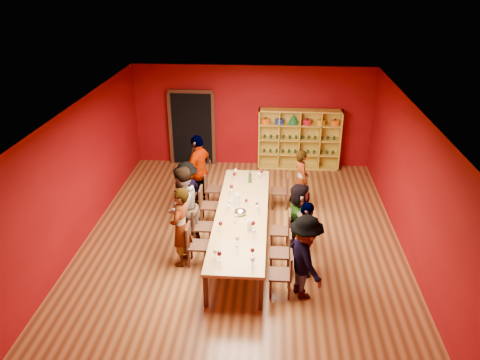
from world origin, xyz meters
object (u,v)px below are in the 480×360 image
at_px(chair_person_left_3, 206,203).
at_px(chair_person_right_0, 285,272).
at_px(person_left_1, 181,227).
at_px(person_left_3, 187,193).
at_px(chair_person_left_4, 211,187).
at_px(person_left_4, 199,170).
at_px(chair_person_right_4, 283,189).
at_px(tasting_table, 242,215).
at_px(person_right_0, 305,257).
at_px(chair_person_left_1, 194,242).
at_px(person_right_4, 301,179).
at_px(shelving_unit, 299,136).
at_px(spittoon_bowl, 240,212).
at_px(person_left_2, 182,207).
at_px(chair_person_right_1, 284,251).
at_px(chair_person_right_2, 284,228).
at_px(wine_bottle, 250,178).
at_px(person_right_1, 305,239).
at_px(chair_person_left_2, 199,224).
at_px(person_right_2, 299,217).

distance_m(chair_person_left_3, chair_person_right_0, 3.14).
bearing_deg(person_left_1, person_left_3, -164.45).
bearing_deg(chair_person_left_4, person_left_4, 180.00).
bearing_deg(chair_person_right_4, person_left_4, 179.67).
bearing_deg(tasting_table, person_right_0, -53.58).
distance_m(chair_person_left_1, person_right_4, 3.44).
bearing_deg(shelving_unit, spittoon_bowl, -107.92).
xyz_separation_m(tasting_table, person_right_0, (1.26, -1.71, 0.13)).
relative_size(chair_person_left_4, chair_person_right_4, 1.00).
relative_size(person_left_2, chair_person_left_3, 2.03).
distance_m(chair_person_right_1, person_right_4, 2.79).
relative_size(chair_person_left_1, chair_person_right_4, 1.00).
relative_size(chair_person_right_0, person_right_0, 0.54).
relative_size(tasting_table, person_left_3, 2.97).
bearing_deg(chair_person_left_4, spittoon_bowl, -64.10).
bearing_deg(person_left_2, person_right_0, 80.63).
xyz_separation_m(chair_person_left_4, spittoon_bowl, (0.88, -1.82, 0.32)).
distance_m(chair_person_right_1, chair_person_right_2, 0.84).
bearing_deg(chair_person_right_1, person_right_4, 80.99).
bearing_deg(tasting_table, chair_person_right_2, -10.70).
bearing_deg(tasting_table, shelving_unit, 72.08).
relative_size(chair_person_right_1, wine_bottle, 2.71).
relative_size(person_left_1, wine_bottle, 5.18).
relative_size(chair_person_left_3, chair_person_left_4, 1.00).
bearing_deg(person_left_1, person_left_4, -169.93).
height_order(person_left_3, wine_bottle, person_left_3).
relative_size(person_right_1, person_right_4, 1.01).
bearing_deg(chair_person_right_4, chair_person_left_3, -154.24).
height_order(person_left_1, chair_person_left_3, person_left_1).
bearing_deg(chair_person_left_3, person_left_3, 180.00).
height_order(person_left_2, chair_person_left_4, person_left_2).
relative_size(person_left_4, person_right_0, 1.12).
distance_m(chair_person_left_1, person_left_2, 0.91).
relative_size(tasting_table, chair_person_right_1, 5.06).
xyz_separation_m(chair_person_left_4, chair_person_right_0, (1.82, -3.45, 0.00)).
relative_size(chair_person_right_4, spittoon_bowl, 3.36).
bearing_deg(wine_bottle, chair_person_left_1, -112.88).
xyz_separation_m(chair_person_left_2, person_right_0, (2.17, -1.59, 0.33)).
bearing_deg(person_left_1, chair_person_left_1, 99.41).
xyz_separation_m(chair_person_right_0, person_right_0, (0.35, -0.00, 0.33)).
distance_m(chair_person_left_3, wine_bottle, 1.27).
bearing_deg(person_left_3, chair_person_right_2, 84.83).
bearing_deg(chair_person_left_2, person_left_4, 98.62).
height_order(person_left_1, chair_person_right_4, person_left_1).
bearing_deg(wine_bottle, chair_person_left_4, 168.21).
bearing_deg(chair_person_right_2, person_left_2, 178.58).
height_order(chair_person_left_2, chair_person_right_0, same).
bearing_deg(person_left_1, person_right_2, 115.38).
bearing_deg(person_right_0, spittoon_bowl, 14.00).
xyz_separation_m(shelving_unit, chair_person_right_0, (-0.49, -6.03, -0.49)).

